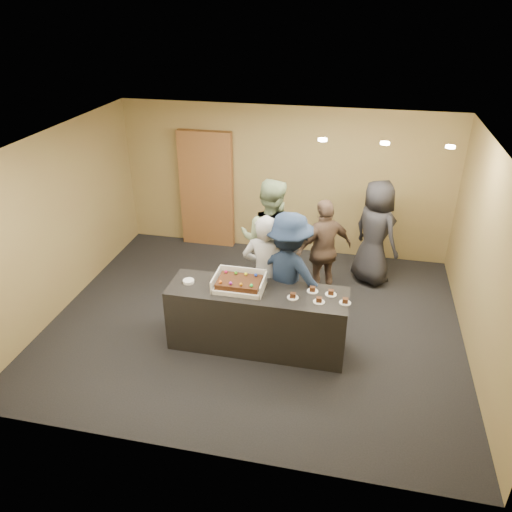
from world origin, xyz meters
name	(u,v)px	position (x,y,z in m)	size (l,w,h in m)	color
room	(255,241)	(0.00, 0.00, 1.35)	(6.04, 6.00, 2.70)	black
serving_counter	(257,319)	(0.15, -0.56, 0.45)	(2.40, 0.70, 0.90)	black
storage_cabinet	(207,190)	(-1.46, 2.41, 1.11)	(1.01, 0.15, 2.21)	brown
cake_box	(240,284)	(-0.09, -0.53, 0.95)	(0.67, 0.46, 0.20)	white
sheet_cake	(239,282)	(-0.10, -0.56, 1.00)	(0.57, 0.39, 0.11)	#3F200E
plate_stack	(189,281)	(-0.80, -0.55, 0.92)	(0.15, 0.15, 0.04)	white
slice_a	(293,296)	(0.64, -0.63, 0.92)	(0.15, 0.15, 0.07)	white
slice_b	(313,290)	(0.87, -0.42, 0.92)	(0.15, 0.15, 0.07)	white
slice_c	(319,300)	(0.97, -0.66, 0.92)	(0.15, 0.15, 0.07)	white
slice_d	(331,293)	(1.11, -0.46, 0.92)	(0.15, 0.15, 0.07)	white
slice_e	(345,301)	(1.30, -0.62, 0.92)	(0.15, 0.15, 0.07)	white
person_server_grey	(265,274)	(0.17, -0.10, 0.89)	(0.65, 0.43, 1.78)	#98999D
person_sage_man	(270,240)	(0.05, 0.81, 0.99)	(0.96, 0.75, 1.97)	gray
person_navy_man	(288,275)	(0.49, -0.10, 0.92)	(1.19, 0.68, 1.84)	#17243E
person_brown_extra	(324,250)	(0.89, 0.93, 0.83)	(0.98, 0.41, 1.67)	brown
person_dark_suit	(375,233)	(1.67, 1.62, 0.89)	(0.87, 0.57, 1.79)	#242328
ceiling_spotlights	(385,143)	(1.60, 0.50, 2.67)	(1.72, 0.12, 0.03)	#FFEAC6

